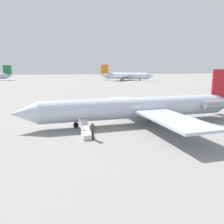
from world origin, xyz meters
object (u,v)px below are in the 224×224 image
Objects in this scene: airplane_far_center at (125,76)px; passenger at (93,130)px; boarding_stairs at (87,133)px; airplane_main at (144,107)px.

airplane_far_center is 17.87× the size of passenger.
passenger is (46.60, 112.50, -2.03)m from airplane_far_center.
airplane_far_center is at bearing -21.45° from passenger.
airplane_far_center is at bearing -21.83° from boarding_stairs.
airplane_far_center reaches higher than airplane_main.
airplane_far_center is 121.79m from passenger.
passenger is at bearing -70.07° from airplane_far_center.
airplane_main is 17.60× the size of passenger.
boarding_stairs is (46.95, 111.26, -2.65)m from airplane_far_center.
airplane_far_center is at bearing -108.71° from airplane_main.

